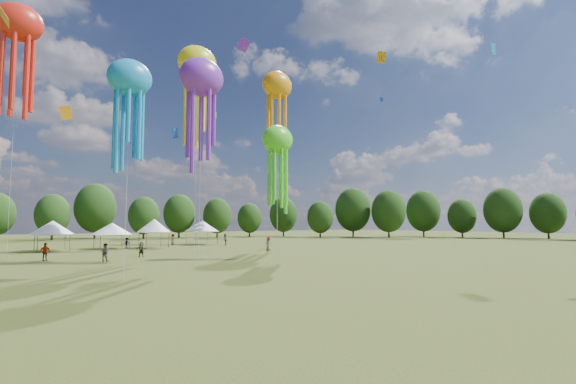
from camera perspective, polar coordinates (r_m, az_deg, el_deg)
ground at (r=19.85m, az=28.45°, el=-14.85°), size 300.00×300.00×0.00m
spectator_near at (r=44.14m, az=-24.27°, el=-7.71°), size 1.10×1.08×1.79m
spectators_far at (r=59.04m, az=-16.21°, el=-6.98°), size 33.59×23.87×1.91m
festival_tents at (r=66.14m, az=-23.27°, el=-4.56°), size 37.97×10.55×4.38m
show_kites at (r=56.99m, az=-10.92°, el=13.61°), size 44.56×32.82×30.98m
small_kites at (r=59.39m, az=-17.87°, el=22.24°), size 75.33×59.08×43.74m
treeline at (r=72.08m, az=-26.15°, el=-1.70°), size 201.57×95.24×13.43m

